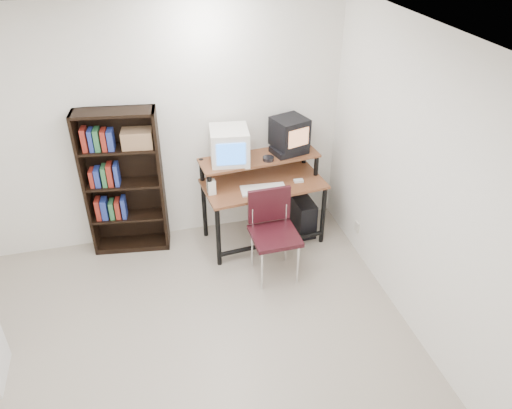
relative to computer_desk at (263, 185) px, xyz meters
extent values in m
cube|color=#B7AA97|center=(-1.05, -1.62, -0.70)|extent=(4.00, 4.00, 0.01)
cube|color=white|center=(-1.05, -1.62, 1.90)|extent=(4.00, 4.00, 0.01)
cube|color=white|center=(-1.05, 0.38, 0.60)|extent=(4.00, 0.01, 2.60)
cube|color=white|center=(0.95, -1.62, 0.60)|extent=(0.01, 4.00, 2.60)
cube|color=brown|center=(0.00, -0.02, 0.02)|extent=(1.33, 0.76, 0.03)
cube|color=brown|center=(-0.01, 0.10, 0.27)|extent=(1.31, 0.50, 0.02)
cylinder|color=black|center=(-0.57, -0.36, -0.34)|extent=(0.05, 0.05, 0.72)
cylinder|color=black|center=(0.63, -0.25, -0.34)|extent=(0.05, 0.05, 0.72)
cylinder|color=black|center=(-0.62, 0.20, -0.20)|extent=(0.05, 0.05, 0.98)
cylinder|color=black|center=(0.57, 0.31, -0.20)|extent=(0.05, 0.05, 0.98)
cylinder|color=black|center=(0.03, -0.30, -0.58)|extent=(1.20, 0.16, 0.05)
cube|color=white|center=(-0.33, 0.10, 0.46)|extent=(0.43, 0.43, 0.37)
cube|color=#2E78F3|center=(-0.36, -0.10, 0.46)|extent=(0.29, 0.05, 0.23)
cube|color=black|center=(0.32, 0.12, 0.31)|extent=(0.41, 0.34, 0.08)
cube|color=black|center=(0.33, 0.16, 0.51)|extent=(0.41, 0.41, 0.31)
cube|color=tan|center=(0.38, 0.00, 0.51)|extent=(0.24, 0.08, 0.19)
cylinder|color=#26262B|center=(0.06, 0.00, 0.30)|extent=(0.12, 0.12, 0.05)
cube|color=white|center=(-0.04, -0.18, 0.04)|extent=(0.48, 0.24, 0.03)
cube|color=black|center=(0.38, -0.09, 0.03)|extent=(0.26, 0.23, 0.01)
cube|color=white|center=(0.37, -0.10, 0.05)|extent=(0.10, 0.06, 0.03)
cube|color=white|center=(-0.57, -0.11, 0.11)|extent=(0.08, 0.08, 0.17)
cube|color=black|center=(0.48, 0.03, -0.49)|extent=(0.22, 0.46, 0.42)
cube|color=black|center=(-0.05, -0.66, -0.21)|extent=(0.47, 0.47, 0.04)
cube|color=black|center=(-0.06, -0.46, 0.03)|extent=(0.44, 0.05, 0.37)
cylinder|color=silver|center=(-0.23, -0.85, -0.46)|extent=(0.02, 0.02, 0.47)
cylinder|color=silver|center=(0.14, -0.84, -0.46)|extent=(0.02, 0.02, 0.47)
cylinder|color=silver|center=(-0.24, -0.48, -0.46)|extent=(0.02, 0.02, 0.47)
cylinder|color=silver|center=(0.13, -0.47, -0.46)|extent=(0.02, 0.02, 0.47)
cube|color=black|center=(-1.82, 0.26, 0.11)|extent=(0.07, 0.27, 1.61)
cube|color=black|center=(-1.06, 0.15, 0.11)|extent=(0.07, 0.27, 1.61)
cube|color=black|center=(-1.42, 0.33, 0.11)|extent=(0.80, 0.13, 1.61)
cube|color=black|center=(-1.44, 0.21, 0.90)|extent=(0.83, 0.37, 0.03)
cube|color=black|center=(-1.44, 0.21, -0.67)|extent=(0.83, 0.37, 0.06)
cube|color=black|center=(-1.44, 0.21, -0.29)|extent=(0.77, 0.35, 0.03)
cube|color=black|center=(-1.44, 0.21, 0.11)|extent=(0.77, 0.35, 0.02)
cube|color=black|center=(-1.44, 0.21, 0.51)|extent=(0.77, 0.35, 0.02)
cube|color=#936D4B|center=(-1.24, 0.18, 0.61)|extent=(0.32, 0.24, 0.18)
cube|color=beige|center=(0.93, -0.47, -0.40)|extent=(0.02, 0.08, 0.12)
camera|label=1|loc=(-1.23, -4.48, 2.71)|focal=35.00mm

